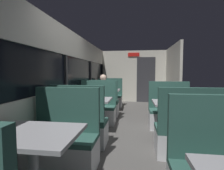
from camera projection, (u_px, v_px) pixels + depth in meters
ground_plane at (131, 135)px, 3.64m from camera, size 3.30×9.20×0.02m
carriage_window_panel_left at (65, 82)px, 3.76m from camera, size 0.09×8.48×2.30m
carriage_end_bulkhead at (135, 77)px, 7.69m from camera, size 2.90×0.11×2.30m
carriage_aisle_panel_right at (172, 77)px, 6.32m from camera, size 0.08×2.40×2.30m
dining_table_near_window at (32, 142)px, 1.65m from camera, size 0.90×0.70×0.74m
bench_near_window_facing_entry at (63, 144)px, 2.36m from camera, size 0.95×0.50×1.10m
dining_table_mid_window at (90, 103)px, 3.76m from camera, size 0.90×0.70×0.74m
bench_mid_window_facing_end at (80, 127)px, 3.09m from camera, size 0.95×0.50×1.10m
bench_mid_window_facing_entry at (97, 110)px, 4.47m from camera, size 0.95×0.50×1.10m
dining_table_far_window at (106, 92)px, 5.86m from camera, size 0.90×0.70×0.74m
bench_far_window_facing_end at (103, 105)px, 5.19m from camera, size 0.95×0.50×1.10m
bench_far_window_facing_entry at (110, 98)px, 6.57m from camera, size 0.95×0.50×1.10m
dining_table_rear_aisle at (177, 107)px, 3.31m from camera, size 0.90×0.70×0.74m
bench_rear_aisle_facing_end at (187, 136)px, 2.65m from camera, size 0.95×0.50×1.10m
bench_rear_aisle_facing_entry at (169, 114)px, 4.03m from camera, size 0.95×0.50×1.10m
seated_passenger at (103, 98)px, 5.25m from camera, size 0.47×0.55×1.26m
coffee_cup_primary at (107, 88)px, 5.96m from camera, size 0.07×0.07×0.09m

